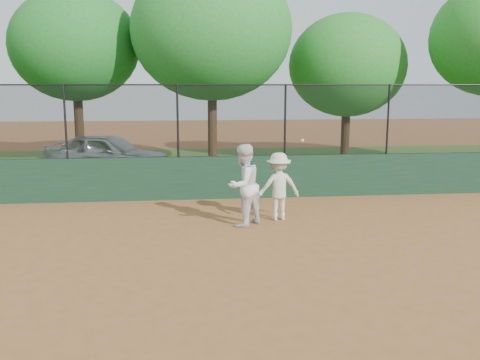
{
  "coord_description": "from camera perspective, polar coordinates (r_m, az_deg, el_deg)",
  "views": [
    {
      "loc": [
        -0.43,
        -8.82,
        3.18
      ],
      "look_at": [
        0.8,
        2.2,
        1.2
      ],
      "focal_mm": 40.0,
      "sensor_mm": 36.0,
      "label": 1
    }
  ],
  "objects": [
    {
      "name": "tree_3",
      "position": [
        22.69,
        11.41,
        11.88
      ],
      "size": [
        4.82,
        4.39,
        6.04
      ],
      "color": "#3C2714",
      "rests_on": "ground"
    },
    {
      "name": "player_main",
      "position": [
        12.69,
        4.13,
        -0.68
      ],
      "size": [
        1.11,
        0.74,
        1.97
      ],
      "color": "beige",
      "rests_on": "ground"
    },
    {
      "name": "player_second",
      "position": [
        12.1,
        0.36,
        -0.56
      ],
      "size": [
        1.15,
        1.13,
        1.87
      ],
      "primitive_type": "imported",
      "rotation": [
        0.0,
        0.0,
        3.86
      ],
      "color": "white",
      "rests_on": "ground"
    },
    {
      "name": "grass_strip",
      "position": [
        21.06,
        -5.13,
        1.41
      ],
      "size": [
        36.0,
        12.0,
        0.01
      ],
      "primitive_type": "cube",
      "color": "#30531A",
      "rests_on": "ground"
    },
    {
      "name": "parked_car",
      "position": [
        19.49,
        -14.02,
        2.67
      ],
      "size": [
        4.76,
        3.3,
        1.5
      ],
      "primitive_type": "imported",
      "rotation": [
        0.0,
        0.0,
        1.19
      ],
      "color": "#A7ABB1",
      "rests_on": "ground"
    },
    {
      "name": "fence_assembly",
      "position": [
        14.85,
        -4.84,
        6.45
      ],
      "size": [
        26.0,
        0.06,
        2.0
      ],
      "color": "black",
      "rests_on": "back_wall"
    },
    {
      "name": "tree_1",
      "position": [
        22.04,
        -17.19,
        13.54
      ],
      "size": [
        4.93,
        4.48,
        6.8
      ],
      "color": "#402B16",
      "rests_on": "ground"
    },
    {
      "name": "back_wall",
      "position": [
        15.05,
        -4.64,
        0.22
      ],
      "size": [
        26.0,
        0.2,
        1.2
      ],
      "primitive_type": "cube",
      "color": "#1C3E27",
      "rests_on": "ground"
    },
    {
      "name": "ground",
      "position": [
        9.39,
        -3.41,
        -9.7
      ],
      "size": [
        80.0,
        80.0,
        0.0
      ],
      "primitive_type": "plane",
      "color": "#9A5F31",
      "rests_on": "ground"
    },
    {
      "name": "tree_2",
      "position": [
        20.46,
        -3.05,
        15.65
      ],
      "size": [
        5.98,
        5.43,
        7.74
      ],
      "color": "#4B311A",
      "rests_on": "ground"
    }
  ]
}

